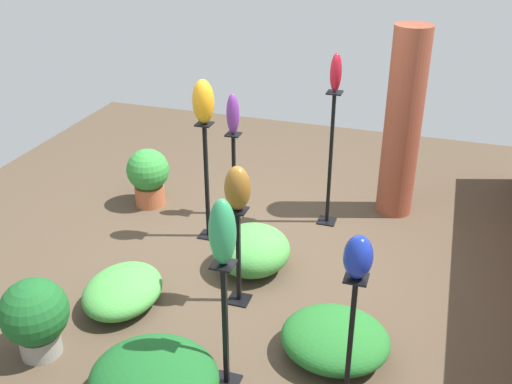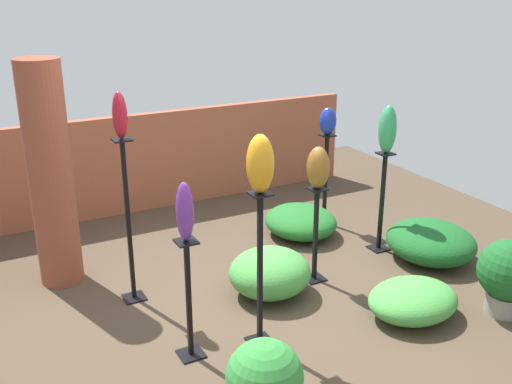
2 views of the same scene
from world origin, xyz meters
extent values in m
plane|color=#4C3D2D|center=(0.00, 0.00, 0.00)|extent=(8.00, 8.00, 0.00)
cube|color=#9E5138|center=(0.00, 2.76, 0.63)|extent=(5.60, 0.12, 1.25)
cylinder|color=brown|center=(-1.45, 1.29, 1.09)|extent=(0.41, 0.41, 2.18)
cube|color=black|center=(-0.79, -0.49, 0.01)|extent=(0.20, 0.20, 0.01)
cube|color=black|center=(-0.79, -0.49, 0.50)|extent=(0.04, 0.04, 1.01)
cube|color=black|center=(-0.79, -0.49, 1.00)|extent=(0.16, 0.16, 0.01)
cube|color=black|center=(1.80, 0.38, 0.01)|extent=(0.20, 0.20, 0.01)
cube|color=black|center=(1.80, 0.38, 0.55)|extent=(0.04, 0.04, 1.11)
cube|color=black|center=(1.80, 0.38, 1.10)|extent=(0.16, 0.16, 0.02)
cube|color=black|center=(-0.93, 0.59, 0.01)|extent=(0.20, 0.20, 0.01)
cube|color=black|center=(-0.93, 0.59, 0.78)|extent=(0.04, 0.04, 1.55)
cube|color=black|center=(-0.93, 0.59, 1.55)|extent=(0.16, 0.16, 0.02)
cube|color=black|center=(0.78, 0.12, 0.01)|extent=(0.20, 0.20, 0.01)
cube|color=black|center=(0.78, 0.12, 0.48)|extent=(0.04, 0.04, 0.97)
cube|color=black|center=(0.78, 0.12, 0.96)|extent=(0.16, 0.16, 0.01)
cube|color=black|center=(1.68, 1.29, 0.01)|extent=(0.20, 0.20, 0.01)
cube|color=black|center=(1.68, 1.29, 0.56)|extent=(0.04, 0.04, 1.11)
cube|color=black|center=(1.68, 1.29, 1.10)|extent=(0.16, 0.16, 0.02)
cube|color=black|center=(-0.21, -0.59, 0.01)|extent=(0.20, 0.20, 0.01)
cube|color=black|center=(-0.21, -0.59, 0.66)|extent=(0.04, 0.04, 1.32)
cube|color=black|center=(-0.21, -0.59, 1.31)|extent=(0.16, 0.16, 0.02)
ellipsoid|color=#6B2D8C|center=(-0.79, -0.49, 1.24)|extent=(0.13, 0.15, 0.46)
ellipsoid|color=#2D9356|center=(1.80, 0.38, 1.36)|extent=(0.18, 0.19, 0.51)
ellipsoid|color=maroon|center=(-0.93, 0.59, 1.76)|extent=(0.13, 0.12, 0.41)
ellipsoid|color=brown|center=(0.78, 0.12, 1.17)|extent=(0.21, 0.23, 0.41)
ellipsoid|color=#192D9E|center=(1.68, 1.29, 1.27)|extent=(0.20, 0.20, 0.32)
ellipsoid|color=orange|center=(-0.21, -0.59, 1.55)|extent=(0.21, 0.22, 0.46)
sphere|color=#338C38|center=(-0.69, -1.54, 0.46)|extent=(0.51, 0.51, 0.51)
cylinder|color=gray|center=(1.96, -1.20, 0.09)|extent=(0.33, 0.33, 0.19)
sphere|color=#195923|center=(1.96, -1.20, 0.42)|extent=(0.55, 0.55, 0.55)
ellipsoid|color=#479942|center=(1.18, -0.87, 0.16)|extent=(0.84, 0.69, 0.32)
ellipsoid|color=#195923|center=(2.12, -0.07, 0.20)|extent=(0.91, 0.98, 0.40)
ellipsoid|color=#236B28|center=(1.23, 1.11, 0.17)|extent=(0.81, 0.89, 0.33)
ellipsoid|color=#479942|center=(0.25, 0.07, 0.22)|extent=(0.78, 0.75, 0.45)
camera|label=1|loc=(5.04, 1.67, 3.44)|focal=42.00mm
camera|label=2|loc=(-2.22, -4.33, 2.88)|focal=42.00mm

